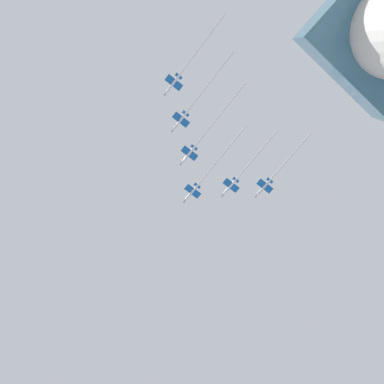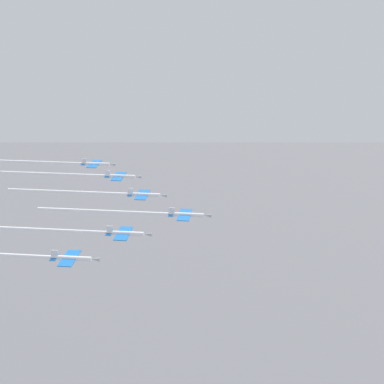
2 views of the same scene
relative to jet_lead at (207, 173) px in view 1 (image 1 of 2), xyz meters
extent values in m
cylinder|color=white|center=(12.31, -0.65, 0.00)|extent=(9.63, 1.67, 1.17)
cone|color=#9EA3AD|center=(18.16, -0.95, 0.00)|extent=(2.19, 1.22, 1.11)
cube|color=blue|center=(11.77, -0.62, -0.06)|extent=(3.85, 8.69, 0.19)
cube|color=blue|center=(8.12, -0.43, 0.00)|extent=(1.68, 3.69, 0.19)
cube|color=white|center=(8.20, -0.43, 0.95)|extent=(1.71, 0.26, 1.92)
cylinder|color=white|center=(-11.35, 0.59, 0.00)|extent=(37.78, 2.80, 0.82)
cylinder|color=white|center=(-1.32, 13.28, 0.35)|extent=(9.63, 1.67, 1.17)
cone|color=#9EA3AD|center=(4.53, 12.97, 0.35)|extent=(2.19, 1.22, 1.11)
cube|color=blue|center=(-1.85, 13.30, 0.30)|extent=(3.85, 8.69, 0.19)
cube|color=blue|center=(-5.51, 13.50, 0.35)|extent=(1.68, 3.69, 0.19)
cube|color=white|center=(-5.43, 13.49, 1.31)|extent=(1.71, 0.26, 1.92)
cylinder|color=white|center=(-24.99, 14.52, 0.35)|extent=(37.81, 2.80, 0.82)
cylinder|color=white|center=(-2.70, -13.06, -0.36)|extent=(9.63, 1.67, 1.17)
cone|color=#9EA3AD|center=(3.15, -13.37, -0.36)|extent=(2.19, 1.22, 1.11)
cube|color=blue|center=(-3.23, -13.04, -0.41)|extent=(3.85, 8.69, 0.19)
cube|color=blue|center=(-6.89, -12.84, -0.36)|extent=(1.68, 3.69, 0.19)
cube|color=white|center=(-6.81, -12.85, 0.60)|extent=(1.71, 0.26, 1.92)
cylinder|color=white|center=(-22.92, -12.00, -0.36)|extent=(30.89, 2.44, 0.82)
cylinder|color=white|center=(-10.89, 26.98, 1.34)|extent=(9.63, 1.67, 1.17)
cone|color=#9EA3AD|center=(-5.04, 26.68, 1.34)|extent=(2.19, 1.22, 1.11)
cube|color=blue|center=(-11.42, 27.01, 1.28)|extent=(3.85, 8.69, 0.19)
cube|color=blue|center=(-15.08, 27.20, 1.34)|extent=(1.68, 3.69, 0.19)
cube|color=white|center=(-14.99, 27.20, 2.29)|extent=(1.71, 0.26, 1.92)
cylinder|color=white|center=(-33.43, 28.16, 1.34)|extent=(35.55, 2.68, 0.82)
cylinder|color=white|center=(-13.65, -25.70, -1.35)|extent=(9.63, 1.67, 1.17)
cone|color=#9EA3AD|center=(-7.80, -26.00, -1.35)|extent=(2.19, 1.22, 1.11)
cube|color=blue|center=(-14.18, -25.67, -1.40)|extent=(3.85, 8.69, 0.19)
cube|color=blue|center=(-17.84, -25.48, -1.35)|extent=(1.68, 3.69, 0.19)
cube|color=white|center=(-17.76, -25.48, -0.39)|extent=(1.71, 0.26, 1.92)
cylinder|color=white|center=(-33.03, -24.68, -1.35)|extent=(29.22, 2.35, 0.82)
cylinder|color=white|center=(-21.87, 40.76, 0.93)|extent=(9.63, 1.67, 1.17)
cone|color=#9EA3AD|center=(-16.02, 40.46, 0.93)|extent=(2.19, 1.22, 1.11)
cube|color=blue|center=(-22.40, 40.79, 0.87)|extent=(3.85, 8.69, 0.19)
cube|color=blue|center=(-26.06, 40.98, 0.93)|extent=(1.68, 3.69, 0.19)
cube|color=white|center=(-25.97, 40.98, 1.89)|extent=(1.71, 0.26, 1.92)
cylinder|color=white|center=(-43.51, 41.90, 0.93)|extent=(33.76, 2.59, 0.82)
camera|label=1|loc=(-37.36, 42.59, -205.98)|focal=40.28mm
camera|label=2|loc=(21.73, -146.37, 61.45)|focal=53.54mm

